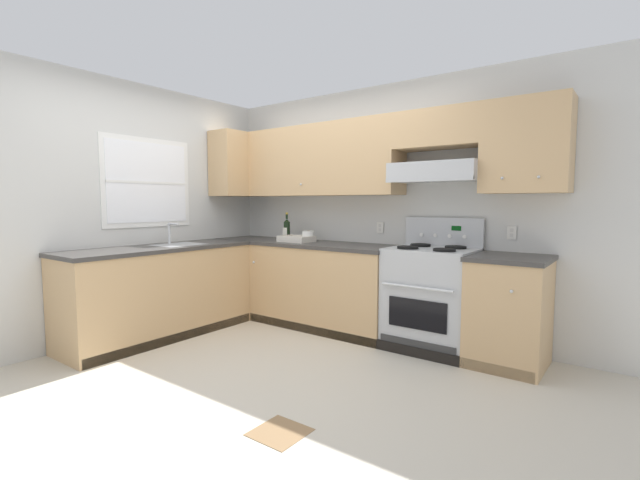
{
  "coord_description": "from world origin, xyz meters",
  "views": [
    {
      "loc": [
        2.62,
        -2.53,
        1.34
      ],
      "look_at": [
        0.23,
        0.7,
        1.0
      ],
      "focal_mm": 24.64,
      "sensor_mm": 36.0,
      "label": 1
    }
  ],
  "objects_px": {
    "stove": "(431,297)",
    "paper_towel_roll": "(308,236)",
    "bowl": "(296,240)",
    "wine_bottle": "(287,229)"
  },
  "relations": [
    {
      "from": "stove",
      "to": "paper_towel_roll",
      "type": "bearing_deg",
      "value": 177.06
    },
    {
      "from": "stove",
      "to": "bowl",
      "type": "relative_size",
      "value": 3.33
    },
    {
      "from": "bowl",
      "to": "paper_towel_roll",
      "type": "bearing_deg",
      "value": 65.03
    },
    {
      "from": "wine_bottle",
      "to": "bowl",
      "type": "relative_size",
      "value": 0.89
    },
    {
      "from": "stove",
      "to": "bowl",
      "type": "distance_m",
      "value": 1.61
    },
    {
      "from": "stove",
      "to": "wine_bottle",
      "type": "bearing_deg",
      "value": 178.16
    },
    {
      "from": "bowl",
      "to": "wine_bottle",
      "type": "bearing_deg",
      "value": 154.48
    },
    {
      "from": "stove",
      "to": "bowl",
      "type": "height_order",
      "value": "stove"
    },
    {
      "from": "stove",
      "to": "paper_towel_roll",
      "type": "xyz_separation_m",
      "value": [
        -1.48,
        0.08,
        0.49
      ]
    },
    {
      "from": "wine_bottle",
      "to": "paper_towel_roll",
      "type": "distance_m",
      "value": 0.31
    }
  ]
}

